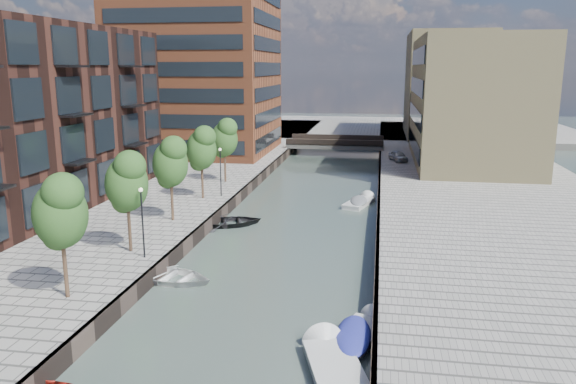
% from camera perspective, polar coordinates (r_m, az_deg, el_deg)
% --- Properties ---
extents(water, '(300.00, 300.00, 0.00)m').
position_cam_1_polar(water, '(46.99, 1.71, -1.91)').
color(water, '#38473F').
rests_on(water, ground).
extents(quay_right, '(20.00, 140.00, 1.00)m').
position_cam_1_polar(quay_right, '(47.54, 21.21, -1.98)').
color(quay_right, gray).
rests_on(quay_right, ground).
extents(quay_wall_left, '(0.25, 140.00, 1.00)m').
position_cam_1_polar(quay_wall_left, '(48.03, -5.52, -1.03)').
color(quay_wall_left, '#332823').
rests_on(quay_wall_left, ground).
extents(quay_wall_right, '(0.25, 140.00, 1.00)m').
position_cam_1_polar(quay_wall_right, '(46.48, 9.19, -1.60)').
color(quay_wall_right, '#332823').
rests_on(quay_wall_right, ground).
extents(far_closure, '(80.00, 40.00, 1.00)m').
position_cam_1_polar(far_closure, '(105.86, 6.09, 6.43)').
color(far_closure, gray).
rests_on(far_closure, ground).
extents(tower, '(18.00, 18.00, 30.00)m').
position_cam_1_polar(tower, '(73.89, -9.15, 15.74)').
color(tower, brown).
rests_on(tower, quay_left).
extents(tan_block_near, '(12.00, 25.00, 14.00)m').
position_cam_1_polar(tan_block_near, '(67.93, 18.02, 8.82)').
color(tan_block_near, tan).
rests_on(tan_block_near, quay_right).
extents(tan_block_far, '(12.00, 20.00, 16.00)m').
position_cam_1_polar(tan_block_far, '(93.66, 15.75, 10.45)').
color(tan_block_far, tan).
rests_on(tan_block_far, quay_right).
extents(bridge, '(13.00, 6.00, 1.30)m').
position_cam_1_polar(bridge, '(78.02, 4.88, 4.92)').
color(bridge, gray).
rests_on(bridge, ground).
extents(tree_2, '(2.50, 2.50, 5.95)m').
position_cam_1_polar(tree_2, '(28.03, -22.16, -1.68)').
color(tree_2, '#382619').
rests_on(tree_2, quay_left).
extents(tree_3, '(2.50, 2.50, 5.95)m').
position_cam_1_polar(tree_3, '(34.03, -16.09, 1.15)').
color(tree_3, '#382619').
rests_on(tree_3, quay_left).
extents(tree_4, '(2.50, 2.50, 5.95)m').
position_cam_1_polar(tree_4, '(40.35, -11.87, 3.12)').
color(tree_4, '#382619').
rests_on(tree_4, quay_left).
extents(tree_5, '(2.50, 2.50, 5.95)m').
position_cam_1_polar(tree_5, '(46.87, -8.80, 4.53)').
color(tree_5, '#382619').
rests_on(tree_5, quay_left).
extents(tree_6, '(2.50, 2.50, 5.95)m').
position_cam_1_polar(tree_6, '(53.50, -6.48, 5.59)').
color(tree_6, '#382619').
rests_on(tree_6, quay_left).
extents(lamp_1, '(0.24, 0.24, 4.12)m').
position_cam_1_polar(lamp_1, '(33.00, -14.60, -2.31)').
color(lamp_1, black).
rests_on(lamp_1, quay_left).
extents(lamp_2, '(0.24, 0.24, 4.12)m').
position_cam_1_polar(lamp_2, '(47.71, -6.88, 2.55)').
color(lamp_2, black).
rests_on(lamp_2, quay_left).
extents(sloop_3, '(5.45, 4.34, 1.01)m').
position_cam_1_polar(sloop_3, '(32.59, -11.73, -8.85)').
color(sloop_3, silver).
rests_on(sloop_3, ground).
extents(sloop_4, '(5.98, 5.22, 1.03)m').
position_cam_1_polar(sloop_4, '(42.93, -5.98, -3.38)').
color(sloop_4, black).
rests_on(sloop_4, ground).
extents(motorboat_2, '(3.43, 5.84, 1.84)m').
position_cam_1_polar(motorboat_2, '(23.32, 4.66, -17.46)').
color(motorboat_2, silver).
rests_on(motorboat_2, ground).
extents(motorboat_3, '(3.26, 5.08, 1.60)m').
position_cam_1_polar(motorboat_3, '(25.66, 7.09, -14.33)').
color(motorboat_3, silver).
rests_on(motorboat_3, ground).
extents(motorboat_4, '(2.84, 4.84, 1.53)m').
position_cam_1_polar(motorboat_4, '(49.52, 7.35, -1.03)').
color(motorboat_4, beige).
rests_on(motorboat_4, ground).
extents(car, '(2.48, 3.76, 1.19)m').
position_cam_1_polar(car, '(66.85, 11.13, 3.61)').
color(car, '#AFB2B4').
rests_on(car, quay_right).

